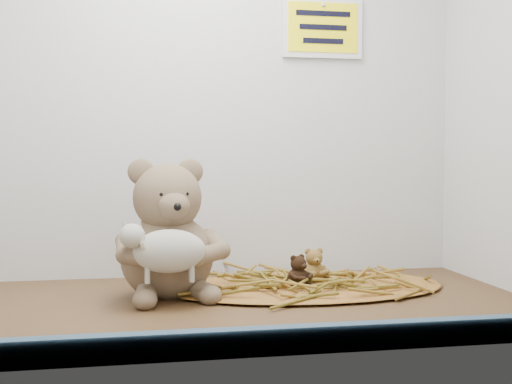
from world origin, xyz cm
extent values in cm
cube|color=#472F18|center=(0.00, 0.00, 0.00)|extent=(120.00, 60.00, 0.40)
cube|color=silver|center=(0.00, 30.00, 45.00)|extent=(120.00, 0.40, 90.00)
cube|color=#3C5772|center=(0.00, -28.80, 1.80)|extent=(119.28, 2.20, 3.60)
ellipsoid|color=brown|center=(21.76, 11.63, 0.54)|extent=(56.00, 32.52, 1.08)
cube|color=#FDE90C|center=(30.00, 29.40, 55.00)|extent=(16.00, 1.20, 11.00)
camera|label=1|loc=(-10.45, -110.50, 25.82)|focal=45.00mm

